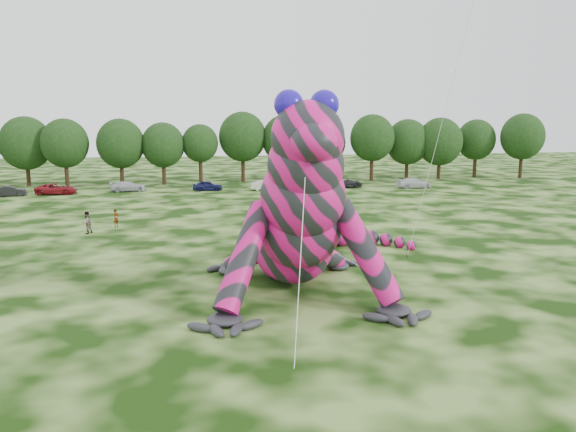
# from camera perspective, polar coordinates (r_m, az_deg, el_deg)

# --- Properties ---
(ground) EXTENTS (240.00, 240.00, 0.00)m
(ground) POSITION_cam_1_polar(r_m,az_deg,el_deg) (27.59, -8.94, -10.19)
(ground) COLOR #16330A
(ground) RESTS_ON ground
(inflatable_gecko) EXTENTS (18.50, 21.86, 10.80)m
(inflatable_gecko) POSITION_cam_1_polar(r_m,az_deg,el_deg) (32.37, 0.14, 2.76)
(inflatable_gecko) COLOR #D51174
(inflatable_gecko) RESTS_ON ground
(tree_5) EXTENTS (7.16, 6.44, 9.80)m
(tree_5) POSITION_cam_1_polar(r_m,az_deg,el_deg) (87.57, -25.04, 5.97)
(tree_5) COLOR black
(tree_5) RESTS_ON ground
(tree_6) EXTENTS (6.52, 5.86, 9.49)m
(tree_6) POSITION_cam_1_polar(r_m,az_deg,el_deg) (84.57, -21.68, 5.99)
(tree_6) COLOR black
(tree_6) RESTS_ON ground
(tree_7) EXTENTS (6.68, 6.01, 9.48)m
(tree_7) POSITION_cam_1_polar(r_m,az_deg,el_deg) (83.47, -16.61, 6.23)
(tree_7) COLOR black
(tree_7) RESTS_ON ground
(tree_8) EXTENTS (6.14, 5.53, 8.94)m
(tree_8) POSITION_cam_1_polar(r_m,az_deg,el_deg) (83.18, -12.56, 6.21)
(tree_8) COLOR black
(tree_8) RESTS_ON ground
(tree_9) EXTENTS (5.27, 4.74, 8.68)m
(tree_9) POSITION_cam_1_polar(r_m,az_deg,el_deg) (83.45, -8.90, 6.24)
(tree_9) COLOR black
(tree_9) RESTS_ON ground
(tree_10) EXTENTS (7.09, 6.38, 10.50)m
(tree_10) POSITION_cam_1_polar(r_m,az_deg,el_deg) (84.96, -4.62, 7.01)
(tree_10) COLOR black
(tree_10) RESTS_ON ground
(tree_11) EXTENTS (7.01, 6.31, 10.07)m
(tree_11) POSITION_cam_1_polar(r_m,az_deg,el_deg) (85.40, -0.29, 6.91)
(tree_11) COLOR black
(tree_11) RESTS_ON ground
(tree_12) EXTENTS (5.99, 5.39, 8.97)m
(tree_12) POSITION_cam_1_polar(r_m,az_deg,el_deg) (86.22, 3.87, 6.55)
(tree_12) COLOR black
(tree_12) RESTS_ON ground
(tree_13) EXTENTS (6.83, 6.15, 10.13)m
(tree_13) POSITION_cam_1_polar(r_m,az_deg,el_deg) (87.54, 8.54, 6.89)
(tree_13) COLOR black
(tree_13) RESTS_ON ground
(tree_14) EXTENTS (6.82, 6.14, 9.40)m
(tree_14) POSITION_cam_1_polar(r_m,az_deg,el_deg) (91.22, 12.02, 6.67)
(tree_14) COLOR black
(tree_14) RESTS_ON ground
(tree_15) EXTENTS (7.17, 6.45, 9.63)m
(tree_15) POSITION_cam_1_polar(r_m,az_deg,el_deg) (92.31, 15.16, 6.65)
(tree_15) COLOR black
(tree_15) RESTS_ON ground
(tree_16) EXTENTS (6.26, 5.63, 9.37)m
(tree_16) POSITION_cam_1_polar(r_m,az_deg,el_deg) (96.85, 18.53, 6.54)
(tree_16) COLOR black
(tree_16) RESTS_ON ground
(tree_17) EXTENTS (6.98, 6.28, 10.30)m
(tree_17) POSITION_cam_1_polar(r_m,az_deg,el_deg) (97.76, 22.68, 6.59)
(tree_17) COLOR black
(tree_17) RESTS_ON ground
(car_1) EXTENTS (4.03, 2.01, 1.27)m
(car_1) POSITION_cam_1_polar(r_m,az_deg,el_deg) (77.00, -26.43, 2.27)
(car_1) COLOR black
(car_1) RESTS_ON ground
(car_2) EXTENTS (5.13, 2.53, 1.40)m
(car_2) POSITION_cam_1_polar(r_m,az_deg,el_deg) (76.50, -22.46, 2.56)
(car_2) COLOR maroon
(car_2) RESTS_ON ground
(car_3) EXTENTS (4.77, 2.38, 1.33)m
(car_3) POSITION_cam_1_polar(r_m,az_deg,el_deg) (76.62, -15.95, 2.91)
(car_3) COLOR #B6B9C1
(car_3) RESTS_ON ground
(car_4) EXTENTS (3.98, 1.68, 1.34)m
(car_4) POSITION_cam_1_polar(r_m,az_deg,el_deg) (75.17, -8.16, 3.07)
(car_4) COLOR #141645
(car_4) RESTS_ON ground
(car_5) EXTENTS (3.98, 1.45, 1.30)m
(car_5) POSITION_cam_1_polar(r_m,az_deg,el_deg) (75.13, -2.27, 3.14)
(car_5) COLOR silver
(car_5) RESTS_ON ground
(car_6) EXTENTS (5.02, 2.54, 1.36)m
(car_6) POSITION_cam_1_polar(r_m,az_deg,el_deg) (78.31, 5.83, 3.39)
(car_6) COLOR #242426
(car_6) RESTS_ON ground
(car_7) EXTENTS (4.84, 2.07, 1.39)m
(car_7) POSITION_cam_1_polar(r_m,az_deg,el_deg) (79.26, 12.67, 3.29)
(car_7) COLOR silver
(car_7) RESTS_ON ground
(spectator_5) EXTENTS (1.34, 1.54, 1.68)m
(spectator_5) POSITION_cam_1_polar(r_m,az_deg,el_deg) (46.70, -3.48, -0.74)
(spectator_5) COLOR gray
(spectator_5) RESTS_ON ground
(spectator_3) EXTENTS (1.00, 1.04, 1.74)m
(spectator_3) POSITION_cam_1_polar(r_m,az_deg,el_deg) (60.46, 3.75, 1.71)
(spectator_3) COLOR gray
(spectator_3) RESTS_ON ground
(spectator_2) EXTENTS (0.89, 1.27, 1.79)m
(spectator_2) POSITION_cam_1_polar(r_m,az_deg,el_deg) (56.25, 2.94, 1.13)
(spectator_2) COLOR gray
(spectator_2) RESTS_ON ground
(spectator_1) EXTENTS (1.10, 1.14, 1.85)m
(spectator_1) POSITION_cam_1_polar(r_m,az_deg,el_deg) (49.30, -19.76, -0.64)
(spectator_1) COLOR gray
(spectator_1) RESTS_ON ground
(spectator_0) EXTENTS (0.62, 0.69, 1.59)m
(spectator_0) POSITION_cam_1_polar(r_m,az_deg,el_deg) (51.40, -17.06, -0.23)
(spectator_0) COLOR gray
(spectator_0) RESTS_ON ground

